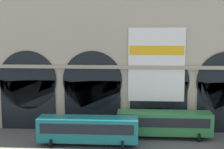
{
  "coord_description": "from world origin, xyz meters",
  "views": [
    {
      "loc": [
        5.03,
        -35.02,
        12.66
      ],
      "look_at": [
        2.46,
        5.0,
        7.15
      ],
      "focal_mm": 52.37,
      "sensor_mm": 36.0,
      "label": 1
    }
  ],
  "objects": [
    {
      "name": "station_building",
      "position": [
        0.04,
        7.37,
        10.09
      ],
      "size": [
        51.15,
        5.15,
        20.83
      ],
      "color": "#B2A891",
      "rests_on": "ground"
    },
    {
      "name": "ground_plane",
      "position": [
        0.0,
        0.0,
        0.0
      ],
      "size": [
        200.0,
        200.0,
        0.0
      ],
      "primitive_type": "plane",
      "color": "#54565B"
    },
    {
      "name": "bus_mideast",
      "position": [
        8.76,
        2.55,
        1.78
      ],
      "size": [
        11.0,
        3.25,
        3.1
      ],
      "color": "#2D7A42",
      "rests_on": "ground"
    },
    {
      "name": "bus_center",
      "position": [
        0.15,
        -0.44,
        1.78
      ],
      "size": [
        11.0,
        3.25,
        3.1
      ],
      "color": "#19727A",
      "rests_on": "ground"
    }
  ]
}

